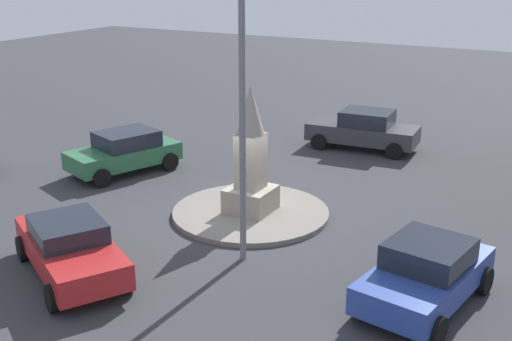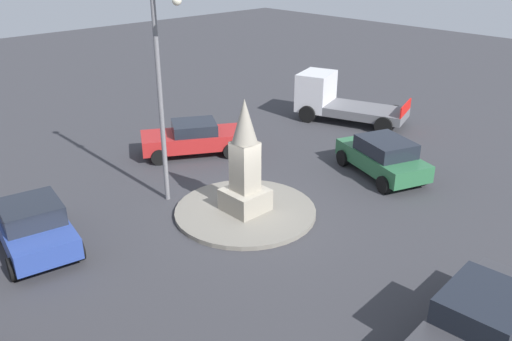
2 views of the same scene
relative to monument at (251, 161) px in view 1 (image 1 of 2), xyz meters
name	(u,v)px [view 1 (image 1 of 2)]	position (x,y,z in m)	size (l,w,h in m)	color
ground_plane	(251,215)	(0.00, 0.00, -1.69)	(80.00, 80.00, 0.00)	#38383D
traffic_island	(251,212)	(0.00, 0.00, -1.62)	(4.68, 4.68, 0.15)	gray
monument	(251,161)	(0.00, 0.00, 0.00)	(1.30, 1.30, 3.78)	#9E9687
streetlamp	(242,87)	(-2.65, -1.27, 2.76)	(2.75, 0.28, 7.45)	slate
car_dark_grey_approaching	(364,129)	(8.24, -0.54, -0.90)	(2.19, 4.42, 1.58)	#38383D
car_red_passing	(70,247)	(-5.40, 1.95, -0.96)	(3.55, 4.47, 1.41)	#B22323
car_blue_waiting	(426,273)	(-2.67, -5.92, -0.93)	(4.04, 2.48, 1.50)	#2D479E
car_green_parked_right	(125,151)	(1.32, 5.89, -0.92)	(4.24, 2.98, 1.49)	#2D6B42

